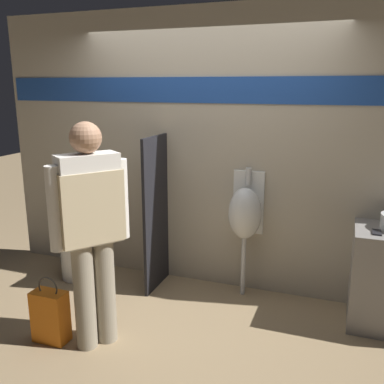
{
  "coord_description": "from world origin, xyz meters",
  "views": [
    {
      "loc": [
        1.28,
        -3.34,
        1.99
      ],
      "look_at": [
        0.0,
        0.17,
        1.05
      ],
      "focal_mm": 40.0,
      "sensor_mm": 36.0,
      "label": 1
    }
  ],
  "objects_px": {
    "cell_phone": "(377,232)",
    "person_in_vest": "(91,221)",
    "shopping_bag": "(50,316)",
    "toilet": "(82,246)",
    "urinal_near_counter": "(245,213)"
  },
  "relations": [
    {
      "from": "person_in_vest",
      "to": "shopping_bag",
      "type": "bearing_deg",
      "value": 142.13
    },
    {
      "from": "urinal_near_counter",
      "to": "person_in_vest",
      "type": "relative_size",
      "value": 0.71
    },
    {
      "from": "urinal_near_counter",
      "to": "person_in_vest",
      "type": "xyz_separation_m",
      "value": [
        -0.89,
        -1.2,
        0.19
      ]
    },
    {
      "from": "cell_phone",
      "to": "toilet",
      "type": "xyz_separation_m",
      "value": [
        -2.85,
        0.09,
        -0.53
      ]
    },
    {
      "from": "shopping_bag",
      "to": "toilet",
      "type": "bearing_deg",
      "value": 112.65
    },
    {
      "from": "cell_phone",
      "to": "person_in_vest",
      "type": "distance_m",
      "value": 2.23
    },
    {
      "from": "cell_phone",
      "to": "shopping_bag",
      "type": "xyz_separation_m",
      "value": [
        -2.37,
        -1.06,
        -0.63
      ]
    },
    {
      "from": "toilet",
      "to": "person_in_vest",
      "type": "distance_m",
      "value": 1.51
    },
    {
      "from": "toilet",
      "to": "person_in_vest",
      "type": "height_order",
      "value": "person_in_vest"
    },
    {
      "from": "toilet",
      "to": "urinal_near_counter",
      "type": "bearing_deg",
      "value": 5.32
    },
    {
      "from": "cell_phone",
      "to": "toilet",
      "type": "height_order",
      "value": "toilet"
    },
    {
      "from": "person_in_vest",
      "to": "shopping_bag",
      "type": "height_order",
      "value": "person_in_vest"
    },
    {
      "from": "cell_phone",
      "to": "shopping_bag",
      "type": "distance_m",
      "value": 2.67
    },
    {
      "from": "urinal_near_counter",
      "to": "person_in_vest",
      "type": "height_order",
      "value": "person_in_vest"
    },
    {
      "from": "toilet",
      "to": "person_in_vest",
      "type": "relative_size",
      "value": 0.53
    }
  ]
}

